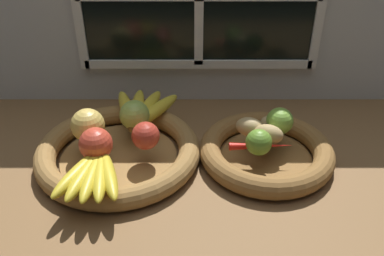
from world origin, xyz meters
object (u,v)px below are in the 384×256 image
lime_near (258,142)px  chili_pepper (261,146)px  potato_large (268,134)px  banana_bunch_back (141,109)px  banana_bunch_front (93,173)px  potato_back (274,124)px  lime_far (279,121)px  apple_red_front (96,144)px  potato_oblong (249,127)px  apple_golden_left (87,126)px  apple_red_right (145,136)px  apple_green_back (134,115)px  fruit_bowl_right (266,152)px  fruit_bowl_left (118,152)px

lime_near → chili_pepper: bearing=59.8°
potato_large → chili_pepper: bearing=-125.5°
banana_bunch_back → banana_bunch_front: bearing=-106.0°
potato_back → lime_far: bearing=-27.3°
apple_red_front → banana_bunch_back: bearing=66.8°
potato_oblong → apple_golden_left: bearing=-176.9°
apple_red_right → lime_far: 32.00cm
apple_golden_left → chili_pepper: 40.09cm
apple_golden_left → lime_far: 45.15cm
potato_oblong → lime_far: (7.20, 1.17, 0.95)cm
apple_green_back → banana_bunch_back: (0.94, 6.32, -2.00)cm
apple_red_front → banana_bunch_back: apple_red_front is taller
fruit_bowl_right → banana_bunch_back: (-30.58, 12.56, 4.37)cm
fruit_bowl_left → apple_red_right: size_ratio=6.04×
fruit_bowl_right → apple_green_back: bearing=168.8°
potato_back → lime_near: bearing=-119.0°
banana_bunch_front → chili_pepper: 37.51cm
potato_back → lime_far: 1.72cm
potato_large → lime_far: lime_far is taller
fruit_bowl_left → apple_golden_left: apple_golden_left is taller
apple_golden_left → apple_green_back: (10.22, 5.25, -0.27)cm
apple_green_back → chili_pepper: 31.03cm
fruit_bowl_right → banana_bunch_back: size_ratio=1.61×
potato_back → potato_large: potato_large is taller
apple_red_front → potato_back: 42.13cm
apple_golden_left → chili_pepper: apple_golden_left is taller
potato_back → potato_oblong: (-6.09, -1.74, 0.25)cm
banana_bunch_back → chili_pepper: 32.47cm
fruit_bowl_right → banana_bunch_front: bearing=-160.8°
apple_red_right → lime_near: size_ratio=1.08×
apple_red_right → potato_large: bearing=4.0°
apple_red_right → chili_pepper: 26.27cm
apple_red_right → lime_near: bearing=-5.0°
fruit_bowl_left → potato_back: (37.27, 4.79, 4.77)cm
potato_back → apple_golden_left: bearing=-175.1°
apple_red_front → potato_large: apple_red_front is taller
apple_golden_left → lime_near: apple_golden_left is taller
chili_pepper → apple_red_right: bearing=176.5°
potato_back → potato_large: size_ratio=0.95×
potato_back → potato_large: bearing=-114.4°
banana_bunch_back → lime_far: size_ratio=3.05×
fruit_bowl_left → fruit_bowl_right: bearing=0.0°
potato_back → lime_near: lime_near is taller
apple_red_front → fruit_bowl_left: bearing=60.0°
fruit_bowl_left → lime_near: bearing=-7.4°
potato_back → chili_pepper: (-4.12, -7.52, -1.14)cm
lime_far → fruit_bowl_left: bearing=-173.7°
apple_red_right → apple_green_back: apple_green_back is taller
apple_red_front → potato_large: size_ratio=1.06×
banana_bunch_front → lime_near: (35.14, 8.99, 1.40)cm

